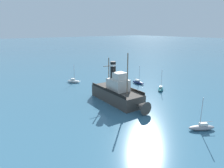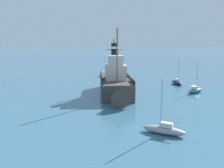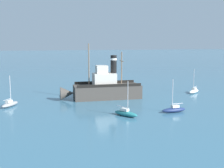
# 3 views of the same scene
# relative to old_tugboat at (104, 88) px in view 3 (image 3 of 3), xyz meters

# --- Properties ---
(ground_plane) EXTENTS (600.00, 600.00, 0.00)m
(ground_plane) POSITION_rel_old_tugboat_xyz_m (-0.68, 0.19, -1.83)
(ground_plane) COLOR #38667F
(old_tugboat) EXTENTS (5.01, 14.55, 9.90)m
(old_tugboat) POSITION_rel_old_tugboat_xyz_m (0.00, 0.00, 0.00)
(old_tugboat) COLOR #423D38
(old_tugboat) RESTS_ON ground
(sailboat_grey) EXTENTS (3.79, 2.98, 4.90)m
(sailboat_grey) POSITION_rel_old_tugboat_xyz_m (-2.25, 15.99, -1.40)
(sailboat_grey) COLOR gray
(sailboat_grey) RESTS_ON ground
(sailboat_navy) EXTENTS (1.33, 3.86, 4.90)m
(sailboat_navy) POSITION_rel_old_tugboat_xyz_m (-12.72, -7.31, -1.40)
(sailboat_navy) COLOR navy
(sailboat_navy) RESTS_ON ground
(sailboat_white) EXTENTS (3.11, 3.73, 4.90)m
(sailboat_white) POSITION_rel_old_tugboat_xyz_m (0.18, -18.69, -1.40)
(sailboat_white) COLOR white
(sailboat_white) RESTS_ON ground
(sailboat_teal) EXTENTS (3.76, 3.05, 4.90)m
(sailboat_teal) POSITION_rel_old_tugboat_xyz_m (-12.79, 0.11, -1.40)
(sailboat_teal) COLOR #23757A
(sailboat_teal) RESTS_ON ground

